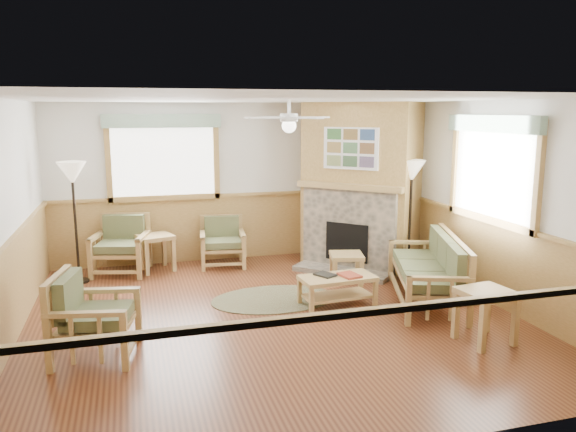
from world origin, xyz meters
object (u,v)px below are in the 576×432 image
object	(u,v)px
sofa	(426,269)
armchair_back_left	(120,245)
floor_lamp_left	(75,223)
end_table_sofa	(485,316)
end_table_chairs	(156,253)
coffee_table	(337,290)
armchair_left	(95,315)
floor_lamp_right	(410,218)
armchair_back_right	(223,242)
footstool	(346,267)

from	to	relation	value
sofa	armchair_back_left	distance (m)	4.74
floor_lamp_left	end_table_sofa	bearing A→B (deg)	-38.51
end_table_chairs	coffee_table	bearing A→B (deg)	-46.23
armchair_back_left	armchair_left	world-z (taller)	armchair_back_left
coffee_table	floor_lamp_right	distance (m)	2.05
coffee_table	armchair_left	bearing A→B (deg)	-169.13
floor_lamp_right	armchair_back_left	bearing A→B (deg)	163.52
sofa	armchair_back_right	world-z (taller)	sofa
armchair_back_left	armchair_left	size ratio (longest dim) A/B	1.01
armchair_back_left	armchair_back_right	distance (m)	1.64
floor_lamp_left	floor_lamp_right	size ratio (longest dim) A/B	1.01
sofa	coffee_table	bearing A→B (deg)	-78.92
end_table_chairs	footstool	bearing A→B (deg)	-26.16
armchair_back_right	floor_lamp_left	size ratio (longest dim) A/B	0.44
end_table_chairs	floor_lamp_left	size ratio (longest dim) A/B	0.32
footstool	floor_lamp_right	bearing A→B (deg)	3.30
end_table_sofa	floor_lamp_right	bearing A→B (deg)	80.27
sofa	footstool	distance (m)	1.38
armchair_back_left	floor_lamp_left	world-z (taller)	floor_lamp_left
armchair_back_left	footstool	xyz separation A→B (m)	(3.32, -1.36, -0.24)
end_table_chairs	armchair_back_right	bearing A→B (deg)	0.00
armchair_back_right	end_table_sofa	size ratio (longest dim) A/B	1.33
footstool	coffee_table	bearing A→B (deg)	-117.91
floor_lamp_left	sofa	bearing A→B (deg)	-25.47
sofa	floor_lamp_right	distance (m)	1.38
floor_lamp_right	footstool	bearing A→B (deg)	-176.70
floor_lamp_right	coffee_table	bearing A→B (deg)	-146.82
sofa	armchair_back_left	xyz separation A→B (m)	(-4.01, 2.54, 0.01)
floor_lamp_left	armchair_back_left	bearing A→B (deg)	28.30
floor_lamp_left	coffee_table	bearing A→B (deg)	-30.63
armchair_back_right	floor_lamp_left	world-z (taller)	floor_lamp_left
sofa	armchair_back_right	size ratio (longest dim) A/B	2.41
sofa	footstool	xyz separation A→B (m)	(-0.69, 1.17, -0.24)
armchair_back_right	armchair_back_left	bearing A→B (deg)	-173.45
end_table_chairs	armchair_left	bearing A→B (deg)	-103.63
coffee_table	end_table_sofa	bearing A→B (deg)	-58.53
sofa	armchair_left	size ratio (longest dim) A/B	2.16
armchair_back_right	armchair_left	size ratio (longest dim) A/B	0.90
end_table_chairs	floor_lamp_right	bearing A→B (deg)	-18.64
armchair_left	floor_lamp_right	bearing A→B (deg)	-56.53
armchair_back_right	footstool	world-z (taller)	armchair_back_right
armchair_left	end_table_sofa	xyz separation A→B (m)	(4.17, -0.80, -0.15)
footstool	floor_lamp_left	distance (m)	4.13
end_table_sofa	floor_lamp_right	xyz separation A→B (m)	(0.46, 2.66, 0.61)
coffee_table	end_table_chairs	bearing A→B (deg)	129.69
coffee_table	end_table_sofa	world-z (taller)	end_table_sofa
end_table_chairs	end_table_sofa	world-z (taller)	end_table_sofa
armchair_left	floor_lamp_right	world-z (taller)	floor_lamp_right
armchair_back_right	floor_lamp_left	bearing A→B (deg)	-165.07
armchair_back_right	sofa	bearing A→B (deg)	-40.39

